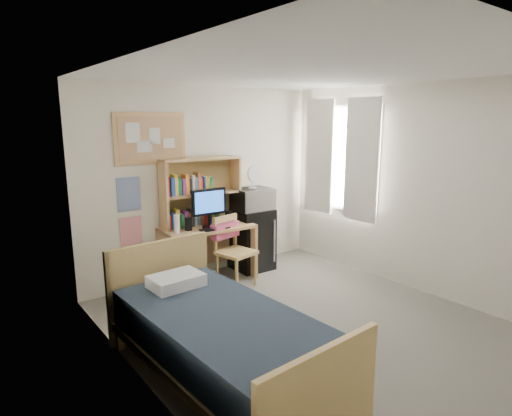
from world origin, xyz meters
TOP-DOWN VIEW (x-y plane):
  - floor at (0.00, 0.00)m, footprint 3.60×4.20m
  - ceiling at (0.00, 0.00)m, footprint 3.60×4.20m
  - wall_back at (0.00, 2.10)m, footprint 3.60×0.04m
  - wall_left at (-1.80, 0.00)m, footprint 0.04×4.20m
  - wall_right at (1.80, 0.00)m, footprint 0.04×4.20m
  - window_unit at (1.75, 1.20)m, footprint 0.10×1.40m
  - curtain_left at (1.72, 0.80)m, footprint 0.04×0.55m
  - curtain_right at (1.72, 1.60)m, footprint 0.04×0.55m
  - bulletin_board at (-0.78, 2.08)m, footprint 0.94×0.03m
  - poster_wave at (-1.10, 2.09)m, footprint 0.30×0.01m
  - poster_japan at (-1.10, 2.09)m, footprint 0.28×0.01m
  - desk at (-0.18, 1.78)m, footprint 1.25×0.67m
  - desk_chair at (0.02, 1.39)m, footprint 0.55×0.55m
  - mini_fridge at (0.59, 1.82)m, footprint 0.54×0.54m
  - bed at (-1.25, -0.23)m, footprint 1.15×2.18m
  - hutch at (-0.17, 1.93)m, footprint 1.11×0.33m
  - monitor at (-0.18, 1.72)m, footprint 0.48×0.06m
  - keyboard at (-0.19, 1.58)m, footprint 0.40×0.15m
  - speaker_left at (-0.48, 1.73)m, footprint 0.07×0.07m
  - speaker_right at (0.12, 1.70)m, footprint 0.08×0.08m
  - water_bottle at (-0.66, 1.70)m, footprint 0.07×0.07m
  - hoodie at (-0.02, 1.58)m, footprint 0.44×0.21m
  - microwave at (0.59, 1.80)m, footprint 0.54×0.42m
  - desk_fan at (0.59, 1.80)m, footprint 0.25×0.25m
  - pillow at (-1.28, 0.52)m, footprint 0.50×0.36m

SIDE VIEW (x-z plane):
  - floor at x=0.00m, z-range -0.02..0.00m
  - bed at x=-1.25m, z-range 0.00..0.59m
  - desk at x=-0.18m, z-range 0.00..0.76m
  - mini_fridge at x=0.59m, z-range 0.00..0.89m
  - desk_chair at x=0.02m, z-range 0.00..0.93m
  - pillow at x=-1.28m, z-range 0.59..0.70m
  - hoodie at x=-0.02m, z-range 0.62..0.83m
  - keyboard at x=-0.19m, z-range 0.76..0.78m
  - poster_japan at x=-1.10m, z-range 0.60..0.96m
  - speaker_left at x=-0.48m, z-range 0.76..0.93m
  - speaker_right at x=0.12m, z-range 0.76..0.95m
  - water_bottle at x=-0.66m, z-range 0.76..1.00m
  - monitor at x=-0.18m, z-range 0.76..1.27m
  - microwave at x=0.59m, z-range 0.89..1.19m
  - hutch at x=-0.17m, z-range 0.76..1.66m
  - poster_wave at x=-1.10m, z-range 1.04..1.46m
  - wall_back at x=0.00m, z-range 0.00..2.60m
  - wall_left at x=-1.80m, z-range 0.00..2.60m
  - wall_right at x=1.80m, z-range 0.00..2.60m
  - desk_fan at x=0.59m, z-range 1.19..1.49m
  - window_unit at x=1.75m, z-range 0.75..2.45m
  - curtain_left at x=1.72m, z-range 0.75..2.45m
  - curtain_right at x=1.72m, z-range 0.75..2.45m
  - bulletin_board at x=-0.78m, z-range 1.60..2.24m
  - ceiling at x=0.00m, z-range 2.59..2.61m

